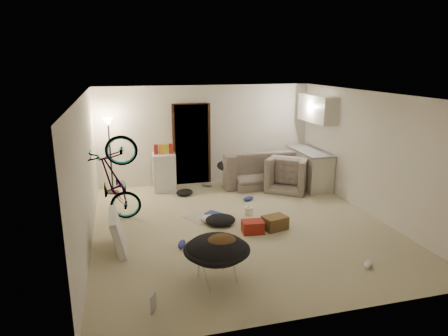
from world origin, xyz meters
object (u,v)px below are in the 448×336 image
object	(u,v)px
armchair	(290,177)
saucer_chair	(217,255)
tv_box	(117,231)
kitchen_counter	(309,169)
juicer	(249,210)
floor_lamp	(109,140)
sofa	(264,171)
bicycle	(116,199)
drink_case_b	(253,227)
drink_case_a	(275,223)
mini_fridge	(164,172)

from	to	relation	value
armchair	saucer_chair	bearing A→B (deg)	90.76
saucer_chair	tv_box	size ratio (longest dim) A/B	1.01
kitchen_counter	juicer	xyz separation A→B (m)	(-2.12, -1.55, -0.34)
floor_lamp	sofa	distance (m)	3.90
kitchen_counter	tv_box	xyz separation A→B (m)	(-4.73, -2.45, -0.13)
kitchen_counter	bicycle	size ratio (longest dim) A/B	0.84
sofa	bicycle	distance (m)	4.03
armchair	saucer_chair	size ratio (longest dim) A/B	1.00
saucer_chair	armchair	bearing A→B (deg)	53.34
drink_case_b	sofa	bearing A→B (deg)	71.84
tv_box	floor_lamp	bearing A→B (deg)	90.97
bicycle	drink_case_a	size ratio (longest dim) A/B	4.05
kitchen_counter	drink_case_a	xyz separation A→B (m)	(-1.86, -2.35, -0.31)
floor_lamp	kitchen_counter	size ratio (longest dim) A/B	1.21
drink_case_b	juicer	size ratio (longest dim) A/B	1.64
kitchen_counter	tv_box	distance (m)	5.33
kitchen_counter	sofa	world-z (taller)	kitchen_counter
floor_lamp	drink_case_a	size ratio (longest dim) A/B	4.12
bicycle	juicer	bearing A→B (deg)	-92.91
saucer_chair	juicer	size ratio (longest dim) A/B	4.00
tv_box	drink_case_a	distance (m)	2.88
floor_lamp	bicycle	xyz separation A→B (m)	(0.10, -1.85, -0.84)
kitchen_counter	armchair	bearing A→B (deg)	-167.14
mini_fridge	saucer_chair	bearing A→B (deg)	-84.29
armchair	drink_case_a	distance (m)	2.57
armchair	mini_fridge	xyz separation A→B (m)	(-3.01, 0.68, 0.15)
kitchen_counter	saucer_chair	xyz separation A→B (m)	(-3.36, -3.86, -0.04)
mini_fridge	tv_box	bearing A→B (deg)	-108.09
floor_lamp	saucer_chair	world-z (taller)	floor_lamp
floor_lamp	bicycle	world-z (taller)	floor_lamp
kitchen_counter	bicycle	bearing A→B (deg)	-165.72
drink_case_a	juicer	bearing A→B (deg)	93.43
floor_lamp	drink_case_b	bearing A→B (deg)	-50.63
mini_fridge	tv_box	world-z (taller)	mini_fridge
kitchen_counter	juicer	size ratio (longest dim) A/B	6.29
drink_case_a	floor_lamp	bearing A→B (deg)	120.55
sofa	tv_box	bearing A→B (deg)	37.61
drink_case_a	kitchen_counter	bearing A→B (deg)	37.57
bicycle	floor_lamp	bearing A→B (deg)	7.70
sofa	tv_box	world-z (taller)	sofa
floor_lamp	armchair	world-z (taller)	floor_lamp
armchair	saucer_chair	xyz separation A→B (m)	(-2.78, -3.73, 0.09)
tv_box	drink_case_b	bearing A→B (deg)	0.04
bicycle	armchair	bearing A→B (deg)	-70.90
sofa	drink_case_b	world-z (taller)	sofa
sofa	juicer	size ratio (longest dim) A/B	9.36
mini_fridge	saucer_chair	size ratio (longest dim) A/B	0.96
kitchen_counter	juicer	distance (m)	2.64
bicycle	tv_box	bearing A→B (deg)	-175.39
armchair	drink_case_b	size ratio (longest dim) A/B	2.44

